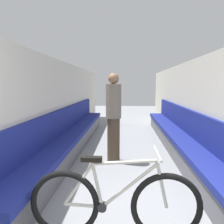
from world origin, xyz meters
name	(u,v)px	position (x,y,z in m)	size (l,w,h in m)	color
wall_left	(59,107)	(-1.48, 3.95, 1.03)	(0.10, 11.09, 2.05)	beige
wall_right	(193,108)	(1.48, 3.95, 1.03)	(0.10, 11.09, 2.05)	beige
bench_seat_row_left	(73,137)	(-1.22, 4.06, 0.31)	(0.48, 6.57, 0.99)	#5B5B60
bench_seat_row_right	(178,138)	(1.22, 4.06, 0.31)	(0.48, 6.57, 0.99)	#5B5B60
bicycle	(115,204)	(-0.09, 1.14, 0.36)	(1.69, 0.46, 0.89)	black
grab_pole_near	(114,99)	(-0.42, 7.37, 0.99)	(0.08, 0.08, 2.03)	gray
passenger_standing	(114,116)	(-0.22, 3.36, 0.90)	(0.30, 0.30, 1.75)	#473828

